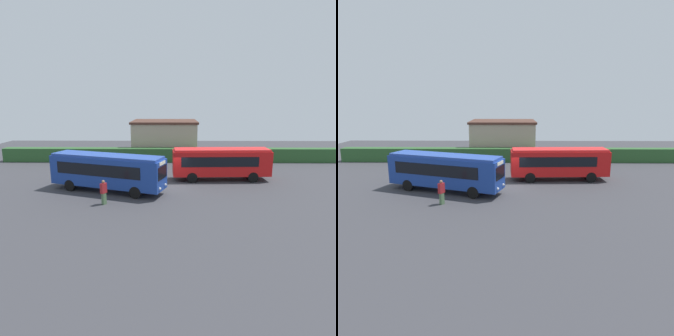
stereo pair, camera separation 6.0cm
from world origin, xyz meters
The scene contains 10 objects.
ground_plane centered at (0.00, 0.00, 0.00)m, with size 64.00×64.00×0.00m, color #38383D.
bus_blue centered at (-5.85, -1.92, 1.86)m, with size 10.35×5.50×3.24m.
bus_red centered at (4.58, 2.08, 1.81)m, with size 9.71×2.66×3.14m.
person_left centered at (-6.31, 1.80, 1.02)m, with size 0.46×0.31×1.92m.
person_center centered at (-5.46, -5.34, 1.01)m, with size 0.48×0.55×1.90m.
person_right centered at (-3.92, 0.24, 0.91)m, with size 0.28×0.41×1.72m.
person_far centered at (6.78, 4.96, 0.94)m, with size 0.52×0.47×1.79m.
hedge_row centered at (0.00, 11.24, 0.88)m, with size 44.00×1.46×1.75m, color #2B572A.
depot_building centered at (-1.31, 15.93, 2.50)m, with size 9.07×7.86×4.99m.
traffic_cone centered at (8.69, 6.73, 0.30)m, with size 0.36×0.36×0.60m, color orange.
Camera 1 is at (-0.32, -26.99, 7.71)m, focal length 32.04 mm.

